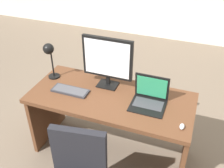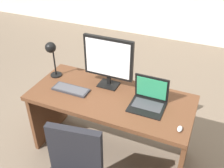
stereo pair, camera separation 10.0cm
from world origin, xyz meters
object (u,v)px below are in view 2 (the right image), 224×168
(desk, at_px, (112,111))
(desk_lamp, at_px, (52,52))
(mouse, at_px, (180,129))
(laptop, at_px, (150,96))
(monitor, at_px, (108,59))
(keyboard, at_px, (71,89))

(desk, bearing_deg, desk_lamp, 175.94)
(desk, bearing_deg, mouse, -19.46)
(laptop, relative_size, desk_lamp, 0.79)
(desk_lamp, bearing_deg, desk, -4.06)
(mouse, relative_size, desk_lamp, 0.18)
(desk, xyz_separation_m, monitor, (-0.10, 0.12, 0.51))
(monitor, height_order, keyboard, monitor)
(desk, relative_size, desk_lamp, 3.94)
(desk, height_order, desk_lamp, desk_lamp)
(mouse, xyz_separation_m, desk_lamp, (-1.39, 0.29, 0.27))
(monitor, xyz_separation_m, keyboard, (-0.30, -0.23, -0.28))
(desk, height_order, mouse, mouse)
(laptop, relative_size, mouse, 4.42)
(desk, bearing_deg, laptop, 0.05)
(monitor, height_order, mouse, monitor)
(monitor, bearing_deg, desk, -52.13)
(desk, bearing_deg, keyboard, -164.93)
(laptop, xyz_separation_m, mouse, (0.33, -0.25, -0.06))
(desk_lamp, bearing_deg, monitor, 7.19)
(desk, relative_size, monitor, 3.03)
(laptop, bearing_deg, desk_lamp, 177.36)
(desk, xyz_separation_m, keyboard, (-0.40, -0.11, 0.22))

